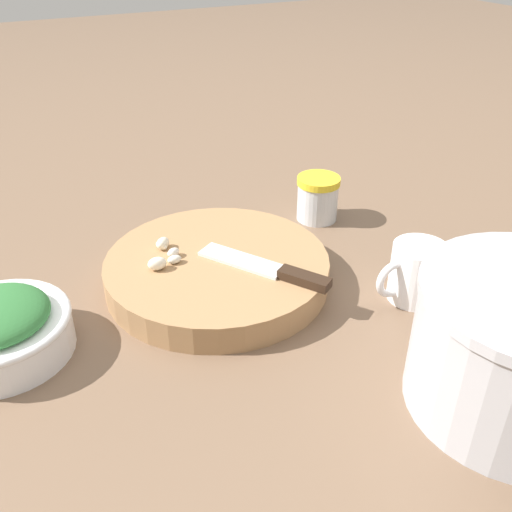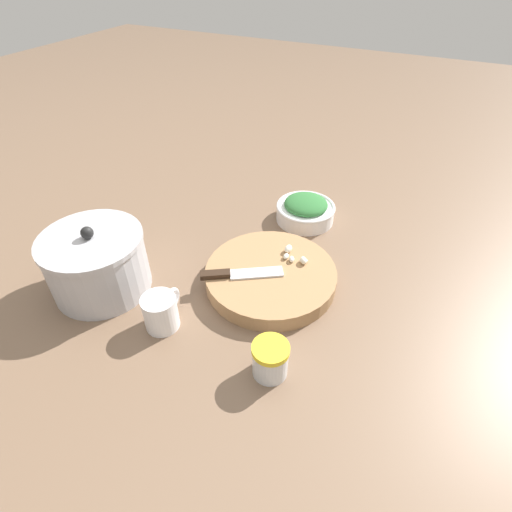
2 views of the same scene
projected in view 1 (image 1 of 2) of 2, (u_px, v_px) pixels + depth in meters
ground_plane at (247, 291)px, 0.80m from camera, size 5.00×5.00×0.00m
cutting_board at (217, 270)px, 0.81m from camera, size 0.32×0.32×0.04m
chef_knife at (271, 269)px, 0.77m from camera, size 0.13×0.18×0.01m
garlic_cloves at (164, 254)px, 0.80m from camera, size 0.06×0.07×0.02m
spice_jar at (318, 198)px, 0.97m from camera, size 0.07×0.07×0.08m
coffee_mug at (416, 273)px, 0.77m from camera, size 0.11×0.07×0.08m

